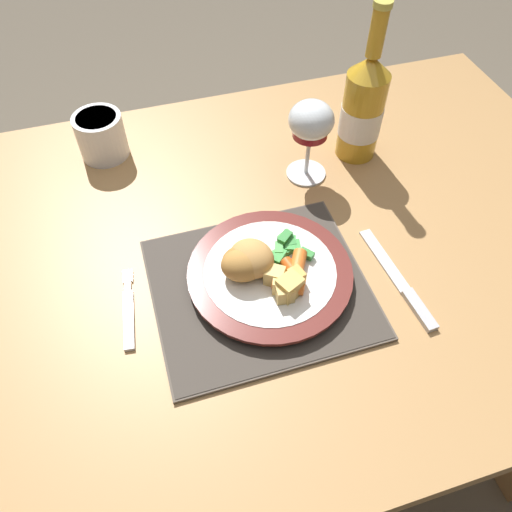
# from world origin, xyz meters

# --- Properties ---
(ground_plane) EXTENTS (6.00, 6.00, 0.00)m
(ground_plane) POSITION_xyz_m (0.00, 0.00, 0.00)
(ground_plane) COLOR brown
(dining_table) EXTENTS (1.28, 0.81, 0.74)m
(dining_table) POSITION_xyz_m (0.00, 0.00, 0.64)
(dining_table) COLOR #AD7F4C
(dining_table) RESTS_ON ground
(placemat) EXTENTS (0.31, 0.27, 0.01)m
(placemat) POSITION_xyz_m (0.00, -0.09, 0.74)
(placemat) COLOR brown
(placemat) RESTS_ON dining_table
(dinner_plate) EXTENTS (0.24, 0.24, 0.02)m
(dinner_plate) POSITION_xyz_m (0.02, -0.08, 0.76)
(dinner_plate) COLOR white
(dinner_plate) RESTS_ON placemat
(breaded_croquettes) EXTENTS (0.09, 0.09, 0.05)m
(breaded_croquettes) POSITION_xyz_m (-0.01, -0.07, 0.79)
(breaded_croquettes) COLOR tan
(breaded_croquettes) RESTS_ON dinner_plate
(green_beans_pile) EXTENTS (0.08, 0.07, 0.02)m
(green_beans_pile) POSITION_xyz_m (0.05, -0.05, 0.77)
(green_beans_pile) COLOR #338438
(green_beans_pile) RESTS_ON dinner_plate
(glazed_carrots) EXTENTS (0.07, 0.08, 0.02)m
(glazed_carrots) POSITION_xyz_m (0.04, -0.10, 0.78)
(glazed_carrots) COLOR #CC5119
(glazed_carrots) RESTS_ON dinner_plate
(fork) EXTENTS (0.03, 0.14, 0.01)m
(fork) POSITION_xyz_m (-0.19, -0.07, 0.74)
(fork) COLOR silver
(fork) RESTS_ON dining_table
(table_knife) EXTENTS (0.03, 0.20, 0.01)m
(table_knife) POSITION_xyz_m (0.20, -0.14, 0.74)
(table_knife) COLOR silver
(table_knife) RESTS_ON dining_table
(wine_glass) EXTENTS (0.07, 0.07, 0.14)m
(wine_glass) POSITION_xyz_m (0.15, 0.13, 0.85)
(wine_glass) COLOR silver
(wine_glass) RESTS_ON dining_table
(bottle) EXTENTS (0.07, 0.07, 0.27)m
(bottle) POSITION_xyz_m (0.26, 0.16, 0.83)
(bottle) COLOR gold
(bottle) RESTS_ON dining_table
(roast_potatoes) EXTENTS (0.06, 0.06, 0.03)m
(roast_potatoes) POSITION_xyz_m (0.03, -0.11, 0.78)
(roast_potatoes) COLOR #DBB256
(roast_potatoes) RESTS_ON dinner_plate
(drinking_cup) EXTENTS (0.09, 0.09, 0.08)m
(drinking_cup) POSITION_xyz_m (-0.18, 0.29, 0.78)
(drinking_cup) COLOR white
(drinking_cup) RESTS_ON dining_table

